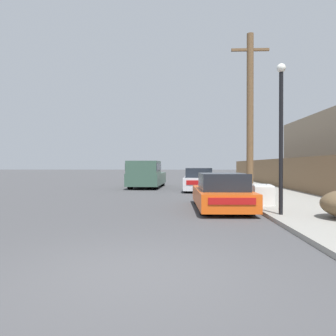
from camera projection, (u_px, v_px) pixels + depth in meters
ground_plane at (137, 274)px, 4.72m from camera, size 220.00×220.00×0.00m
sidewalk_curb at (235, 183)px, 27.99m from camera, size 4.20×63.00×0.12m
discarded_fridge at (263, 194)px, 12.37m from camera, size 0.91×1.65×0.73m
parked_sports_car_red at (221, 193)px, 11.63m from camera, size 1.87×4.55×1.29m
car_parked_mid at (199, 180)px, 20.01m from camera, size 1.98×4.31×1.40m
pickup_truck at (146, 174)px, 22.58m from camera, size 2.36×5.81×1.85m
utility_pole at (250, 113)px, 15.73m from camera, size 1.80×0.32×7.78m
street_lamp at (281, 127)px, 9.61m from camera, size 0.26×0.26×4.44m
wooden_fence at (283, 173)px, 21.25m from camera, size 0.08×35.00×1.90m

